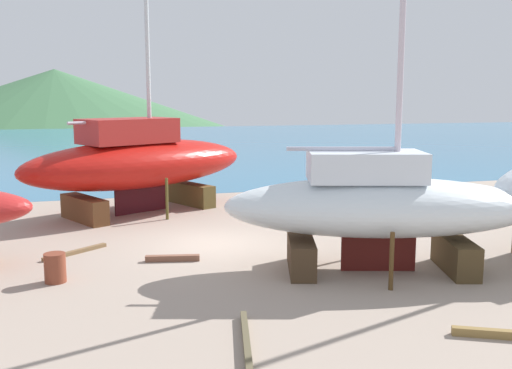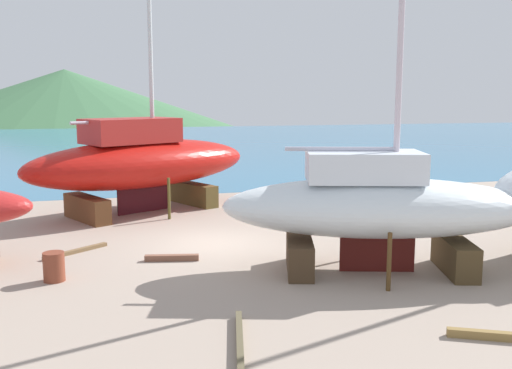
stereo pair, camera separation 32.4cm
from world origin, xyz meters
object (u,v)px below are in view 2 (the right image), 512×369
Objects in this scene: sailboat_mid_port at (142,162)px; barrel_tipped_right at (54,267)px; sailboat_small_center at (377,205)px; barrel_blue_faded at (425,200)px.

sailboat_mid_port is 19.56× the size of barrel_tipped_right.
sailboat_small_center is 10.29m from barrel_blue_faded.
barrel_blue_faded is (6.35, 7.95, -1.55)m from sailboat_small_center.
barrel_tipped_right is (-15.17, -6.54, 0.02)m from barrel_blue_faded.
sailboat_small_center is 9.06m from barrel_tipped_right.
barrel_tipped_right is (-2.94, -8.89, -1.80)m from sailboat_mid_port.
sailboat_small_center is 1.00× the size of sailboat_mid_port.
barrel_tipped_right is at bearing -172.97° from sailboat_small_center.
barrel_blue_faded is at bearing 23.33° from barrel_tipped_right.
sailboat_small_center reaches higher than barrel_tipped_right.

